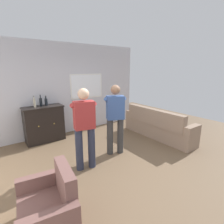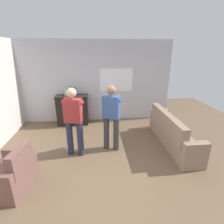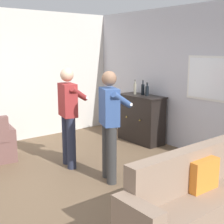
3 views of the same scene
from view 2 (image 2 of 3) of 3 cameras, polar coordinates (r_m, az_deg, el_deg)
ground at (r=4.27m, az=-3.81°, el=-15.61°), size 10.40×10.40×0.00m
wall_back_with_window at (r=6.24m, az=-4.81°, el=9.78°), size 5.20×0.15×2.80m
couch at (r=5.03m, az=18.81°, el=-6.47°), size 0.57×2.34×0.89m
armchair at (r=3.88m, az=-29.98°, el=-17.38°), size 0.76×0.96×0.85m
sideboard_cabinet at (r=6.16m, az=-12.73°, el=0.67°), size 1.07×0.49×1.02m
bottle_wine_green at (r=6.02m, az=-12.00°, el=6.43°), size 0.08×0.08×0.28m
bottle_liquor_amber at (r=6.05m, az=-13.32°, el=6.50°), size 0.07×0.07×0.32m
bottle_spirits_clear at (r=6.01m, az=-15.08°, el=6.31°), size 0.06×0.06×0.31m
person_standing_left at (r=4.17m, az=-12.39°, el=-2.29°), size 0.54×0.51×1.68m
person_standing_right at (r=4.31m, az=-0.19°, el=-1.05°), size 0.52×0.52×1.68m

